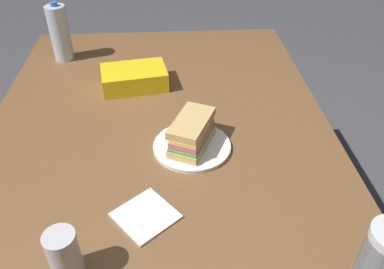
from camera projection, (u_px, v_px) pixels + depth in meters
The scene contains 7 objects.
dining_table at pixel (160, 180), 1.16m from camera, with size 1.84×1.09×0.76m.
paper_plate at pixel (192, 146), 1.16m from camera, with size 0.23×0.23×0.01m, color white.
sandwich at pixel (192, 133), 1.13m from camera, with size 0.21×0.15×0.08m.
chip_bag at pixel (134, 78), 1.42m from camera, with size 0.23×0.15×0.07m, color yellow.
water_bottle_tall at pixel (60, 33), 1.56m from camera, with size 0.08×0.08×0.23m.
soda_can_silver at pixel (64, 255), 0.79m from camera, with size 0.07×0.07×0.12m, color silver.
paper_napkin at pixel (146, 215), 0.95m from camera, with size 0.13×0.13×0.01m, color white.
Camera 1 is at (-0.84, -0.04, 1.50)m, focal length 36.68 mm.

